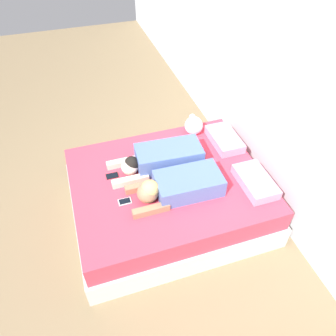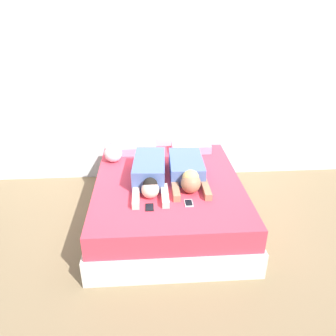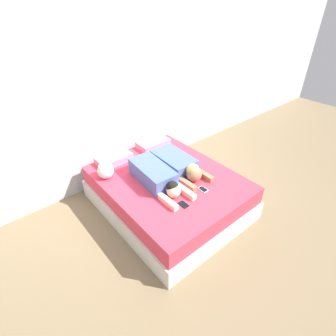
{
  "view_description": "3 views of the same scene",
  "coord_description": "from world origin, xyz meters",
  "px_view_note": "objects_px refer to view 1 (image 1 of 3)",
  "views": [
    {
      "loc": [
        2.26,
        -0.74,
        2.93
      ],
      "look_at": [
        0.0,
        0.0,
        0.67
      ],
      "focal_mm": 35.0,
      "sensor_mm": 36.0,
      "label": 1
    },
    {
      "loc": [
        -0.21,
        -3.19,
        2.27
      ],
      "look_at": [
        0.0,
        0.0,
        0.67
      ],
      "focal_mm": 35.0,
      "sensor_mm": 36.0,
      "label": 2
    },
    {
      "loc": [
        -1.83,
        -2.2,
        2.63
      ],
      "look_at": [
        0.0,
        0.0,
        0.67
      ],
      "focal_mm": 28.0,
      "sensor_mm": 36.0,
      "label": 3
    }
  ],
  "objects_px": {
    "pillow_head_right": "(255,182)",
    "person_right": "(177,186)",
    "plush_toy": "(194,125)",
    "person_left": "(161,158)",
    "cell_phone_right": "(125,201)",
    "cell_phone_left": "(112,176)",
    "pillow_head_left": "(224,139)",
    "bed": "(168,196)"
  },
  "relations": [
    {
      "from": "bed",
      "to": "cell_phone_right",
      "type": "xyz_separation_m",
      "value": [
        0.17,
        -0.49,
        0.27
      ]
    },
    {
      "from": "plush_toy",
      "to": "pillow_head_left",
      "type": "bearing_deg",
      "value": 44.18
    },
    {
      "from": "pillow_head_right",
      "to": "person_right",
      "type": "xyz_separation_m",
      "value": [
        -0.14,
        -0.78,
        0.05
      ]
    },
    {
      "from": "pillow_head_left",
      "to": "plush_toy",
      "type": "height_order",
      "value": "plush_toy"
    },
    {
      "from": "pillow_head_left",
      "to": "person_right",
      "type": "xyz_separation_m",
      "value": [
        0.58,
        -0.78,
        0.05
      ]
    },
    {
      "from": "pillow_head_left",
      "to": "pillow_head_right",
      "type": "xyz_separation_m",
      "value": [
        0.72,
        0.0,
        0.0
      ]
    },
    {
      "from": "person_left",
      "to": "cell_phone_left",
      "type": "bearing_deg",
      "value": -91.36
    },
    {
      "from": "bed",
      "to": "person_right",
      "type": "relative_size",
      "value": 2.17
    },
    {
      "from": "bed",
      "to": "cell_phone_left",
      "type": "bearing_deg",
      "value": -111.58
    },
    {
      "from": "bed",
      "to": "person_right",
      "type": "height_order",
      "value": "person_right"
    },
    {
      "from": "person_left",
      "to": "plush_toy",
      "type": "relative_size",
      "value": 4.39
    },
    {
      "from": "person_left",
      "to": "cell_phone_left",
      "type": "distance_m",
      "value": 0.54
    },
    {
      "from": "pillow_head_right",
      "to": "person_right",
      "type": "height_order",
      "value": "person_right"
    },
    {
      "from": "person_right",
      "to": "cell_phone_right",
      "type": "xyz_separation_m",
      "value": [
        -0.05,
        -0.52,
        -0.09
      ]
    },
    {
      "from": "person_right",
      "to": "cell_phone_left",
      "type": "height_order",
      "value": "person_right"
    },
    {
      "from": "bed",
      "to": "cell_phone_right",
      "type": "bearing_deg",
      "value": -70.99
    },
    {
      "from": "pillow_head_right",
      "to": "cell_phone_left",
      "type": "height_order",
      "value": "pillow_head_right"
    },
    {
      "from": "cell_phone_left",
      "to": "plush_toy",
      "type": "distance_m",
      "value": 1.16
    },
    {
      "from": "bed",
      "to": "person_left",
      "type": "relative_size",
      "value": 2.02
    },
    {
      "from": "pillow_head_right",
      "to": "person_left",
      "type": "height_order",
      "value": "person_left"
    },
    {
      "from": "bed",
      "to": "cell_phone_right",
      "type": "distance_m",
      "value": 0.59
    },
    {
      "from": "plush_toy",
      "to": "person_left",
      "type": "bearing_deg",
      "value": -50.81
    },
    {
      "from": "cell_phone_left",
      "to": "cell_phone_right",
      "type": "bearing_deg",
      "value": 7.18
    },
    {
      "from": "person_right",
      "to": "pillow_head_left",
      "type": "bearing_deg",
      "value": 126.51
    },
    {
      "from": "person_right",
      "to": "cell_phone_right",
      "type": "height_order",
      "value": "person_right"
    },
    {
      "from": "cell_phone_left",
      "to": "pillow_head_right",
      "type": "bearing_deg",
      "value": 66.9
    },
    {
      "from": "pillow_head_left",
      "to": "person_left",
      "type": "xyz_separation_m",
      "value": [
        0.16,
        -0.82,
        0.06
      ]
    },
    {
      "from": "pillow_head_right",
      "to": "plush_toy",
      "type": "relative_size",
      "value": 2.24
    },
    {
      "from": "person_left",
      "to": "person_right",
      "type": "height_order",
      "value": "person_right"
    },
    {
      "from": "bed",
      "to": "plush_toy",
      "type": "bearing_deg",
      "value": 140.43
    },
    {
      "from": "pillow_head_right",
      "to": "person_right",
      "type": "bearing_deg",
      "value": -100.41
    },
    {
      "from": "pillow_head_left",
      "to": "pillow_head_right",
      "type": "relative_size",
      "value": 1.0
    },
    {
      "from": "bed",
      "to": "pillow_head_right",
      "type": "relative_size",
      "value": 3.97
    },
    {
      "from": "bed",
      "to": "cell_phone_left",
      "type": "height_order",
      "value": "cell_phone_left"
    },
    {
      "from": "pillow_head_left",
      "to": "person_left",
      "type": "relative_size",
      "value": 0.51
    },
    {
      "from": "pillow_head_right",
      "to": "person_right",
      "type": "distance_m",
      "value": 0.8
    },
    {
      "from": "cell_phone_right",
      "to": "plush_toy",
      "type": "distance_m",
      "value": 1.31
    },
    {
      "from": "plush_toy",
      "to": "cell_phone_left",
      "type": "bearing_deg",
      "value": -68.25
    },
    {
      "from": "person_left",
      "to": "cell_phone_right",
      "type": "height_order",
      "value": "person_left"
    },
    {
      "from": "cell_phone_right",
      "to": "person_left",
      "type": "bearing_deg",
      "value": 127.53
    },
    {
      "from": "person_right",
      "to": "cell_phone_left",
      "type": "bearing_deg",
      "value": -127.25
    },
    {
      "from": "person_left",
      "to": "cell_phone_right",
      "type": "distance_m",
      "value": 0.62
    }
  ]
}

